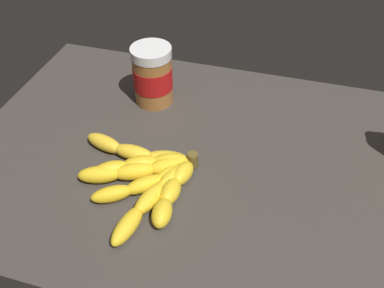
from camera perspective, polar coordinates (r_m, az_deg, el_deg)
The scene contains 3 objects.
ground_plane at distance 79.66cm, azimuth 3.50°, elevation -3.41°, with size 99.60×64.74×4.49cm, color #38332D.
banana_bunch at distance 73.53cm, azimuth -6.54°, elevation -4.39°, with size 23.67×23.77×3.32cm.
peanut_butter_jar at distance 89.04cm, azimuth -5.55°, elevation 9.55°, with size 8.64×8.64×13.24cm.
Camera 1 is at (-10.38, 53.98, 55.41)cm, focal length 37.92 mm.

